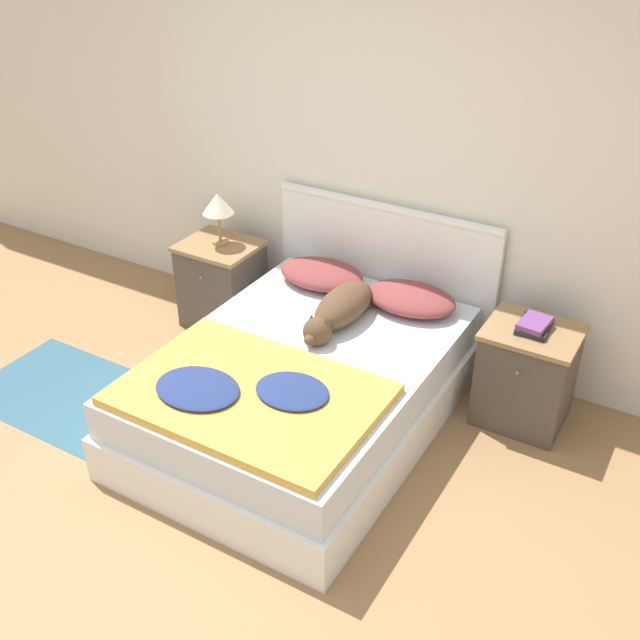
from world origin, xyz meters
name	(u,v)px	position (x,y,z in m)	size (l,w,h in m)	color
ground_plane	(175,537)	(0.00, 0.00, 0.00)	(16.00, 16.00, 0.00)	#997047
wall_back	(384,155)	(0.00, 2.13, 1.27)	(9.00, 0.06, 2.55)	silver
bed	(302,388)	(0.07, 1.06, 0.24)	(1.43, 1.95, 0.49)	white
headboard	(384,273)	(0.07, 2.06, 0.52)	(1.51, 0.06, 1.00)	white
nightstand_left	(222,284)	(-1.00, 1.73, 0.30)	(0.51, 0.45, 0.60)	#4C4238
nightstand_right	(526,375)	(1.13, 1.73, 0.30)	(0.51, 0.45, 0.60)	#4C4238
pillow_left	(321,274)	(-0.24, 1.79, 0.55)	(0.56, 0.38, 0.13)	brown
pillow_right	(410,298)	(0.38, 1.79, 0.55)	(0.56, 0.38, 0.13)	brown
quilt	(248,393)	(0.06, 0.57, 0.52)	(1.27, 0.88, 0.08)	gold
dog	(340,309)	(0.10, 1.43, 0.58)	(0.24, 0.76, 0.20)	brown
book_stack	(534,325)	(1.13, 1.74, 0.63)	(0.18, 0.24, 0.06)	#232328
table_lamp	(218,205)	(-1.00, 1.75, 0.87)	(0.21, 0.21, 0.35)	#9E7A4C
rug	(67,393)	(-1.32, 0.56, 0.00)	(1.12, 0.78, 0.00)	#335B70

